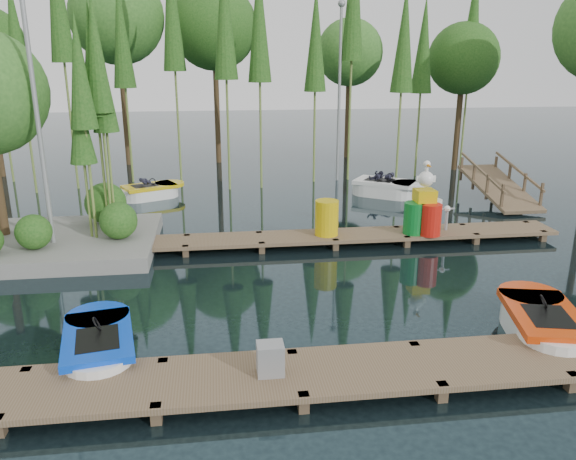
{
  "coord_description": "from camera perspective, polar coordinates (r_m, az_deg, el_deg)",
  "views": [
    {
      "loc": [
        -1.16,
        -12.25,
        5.06
      ],
      "look_at": [
        0.5,
        0.5,
        1.1
      ],
      "focal_mm": 35.0,
      "sensor_mm": 36.0,
      "label": 1
    }
  ],
  "objects": [
    {
      "name": "ground_plane",
      "position": [
        13.31,
        -1.86,
        -5.24
      ],
      "size": [
        90.0,
        90.0,
        0.0
      ],
      "primitive_type": "plane",
      "color": "#1A2B31"
    },
    {
      "name": "near_dock",
      "position": [
        9.21,
        0.96,
        -14.51
      ],
      "size": [
        18.0,
        1.5,
        0.5
      ],
      "color": "brown",
      "rests_on": "ground"
    },
    {
      "name": "far_dock",
      "position": [
        15.68,
        0.87,
        -0.84
      ],
      "size": [
        15.0,
        1.2,
        0.5
      ],
      "color": "brown",
      "rests_on": "ground"
    },
    {
      "name": "island",
      "position": [
        16.48,
        -25.86,
        8.89
      ],
      "size": [
        6.2,
        4.2,
        6.75
      ],
      "color": "gray",
      "rests_on": "ground"
    },
    {
      "name": "tree_screen",
      "position": [
        22.89,
        -10.2,
        19.51
      ],
      "size": [
        34.42,
        18.53,
        10.31
      ],
      "color": "#43311C",
      "rests_on": "ground"
    },
    {
      "name": "lamp_island",
      "position": [
        15.4,
        -24.4,
        12.66
      ],
      "size": [
        0.3,
        0.3,
        7.25
      ],
      "color": "gray",
      "rests_on": "ground"
    },
    {
      "name": "lamp_rear",
      "position": [
        23.83,
        5.27,
        15.13
      ],
      "size": [
        0.3,
        0.3,
        7.25
      ],
      "color": "gray",
      "rests_on": "ground"
    },
    {
      "name": "ramp",
      "position": [
        21.8,
        20.61,
        4.18
      ],
      "size": [
        1.5,
        3.94,
        1.49
      ],
      "color": "brown",
      "rests_on": "ground"
    },
    {
      "name": "boat_blue",
      "position": [
        10.48,
        -18.65,
        -11.21
      ],
      "size": [
        1.58,
        2.69,
        0.85
      ],
      "rotation": [
        0.0,
        0.0,
        0.18
      ],
      "color": "white",
      "rests_on": "ground"
    },
    {
      "name": "boat_red",
      "position": [
        11.68,
        24.41,
        -8.79
      ],
      "size": [
        1.82,
        2.92,
        0.91
      ],
      "rotation": [
        0.0,
        0.0,
        -0.24
      ],
      "color": "white",
      "rests_on": "ground"
    },
    {
      "name": "boat_yellow_far",
      "position": [
        21.68,
        -13.76,
        3.82
      ],
      "size": [
        2.66,
        2.03,
        1.21
      ],
      "rotation": [
        0.0,
        0.0,
        0.1
      ],
      "color": "white",
      "rests_on": "ground"
    },
    {
      "name": "boat_white_far",
      "position": [
        21.76,
        9.92,
        4.22
      ],
      "size": [
        3.06,
        2.65,
        1.34
      ],
      "rotation": [
        0.0,
        0.0,
        0.1
      ],
      "color": "white",
      "rests_on": "ground"
    },
    {
      "name": "utility_cabinet",
      "position": [
        9.0,
        -1.81,
        -12.94
      ],
      "size": [
        0.42,
        0.35,
        0.51
      ],
      "primitive_type": "cube",
      "color": "gray",
      "rests_on": "near_dock"
    },
    {
      "name": "yellow_barrel",
      "position": [
        15.65,
        3.95,
        1.25
      ],
      "size": [
        0.66,
        0.66,
        0.98
      ],
      "primitive_type": "cylinder",
      "color": "gold",
      "rests_on": "far_dock"
    },
    {
      "name": "drum_cluster",
      "position": [
        16.25,
        13.76,
        1.79
      ],
      "size": [
        1.19,
        1.09,
        2.05
      ],
      "color": "#0B6B23",
      "rests_on": "far_dock"
    },
    {
      "name": "seagull_post",
      "position": [
        16.68,
        15.84,
        1.61
      ],
      "size": [
        0.45,
        0.24,
        0.72
      ],
      "color": "gray",
      "rests_on": "far_dock"
    }
  ]
}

